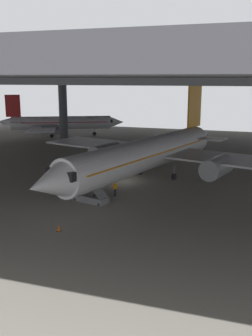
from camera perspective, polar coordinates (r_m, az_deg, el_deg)
The scene contains 8 objects.
ground_plane at distance 50.00m, azimuth 0.14°, elevation -2.04°, with size 110.00×110.00×0.00m, color gray.
hangar_structure at distance 61.50m, azimuth 4.24°, elevation 13.65°, with size 121.00×99.00×14.32m.
airplane_main at distance 49.77m, azimuth 3.28°, elevation 2.13°, with size 38.55×39.09×12.29m.
boarding_stairs at distance 42.10m, azimuth -5.28°, elevation -3.95°, with size 4.59×2.53×4.83m.
crew_worker_by_stairs at distance 43.68m, azimuth -1.62°, elevation -2.93°, with size 0.34×0.51×1.73m.
airplane_distant at distance 90.41m, azimuth -9.85°, elevation 6.55°, with size 27.48×27.59×9.48m.
traffic_cone_orange at distance 34.68m, azimuth -9.86°, elevation -8.68°, with size 0.36×0.36×0.60m.
baggage_tug at distance 61.24m, azimuth 2.85°, elevation 1.27°, with size 2.20×2.50×0.90m.
Camera 1 is at (15.14, -45.84, 13.02)m, focal length 41.46 mm.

